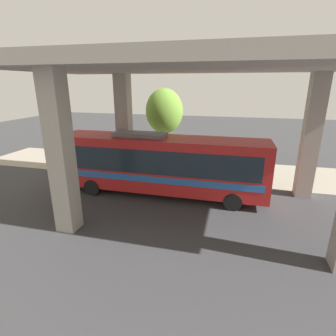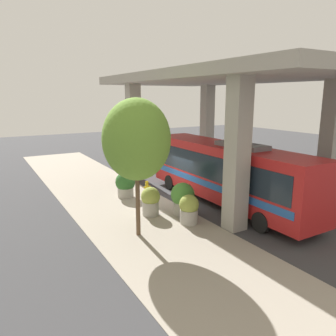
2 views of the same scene
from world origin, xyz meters
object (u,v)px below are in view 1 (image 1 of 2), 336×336
Objects in this scene: planter_back at (184,162)px; street_tree_near at (164,111)px; planter_extra at (170,166)px; planter_front at (155,165)px; planter_middle at (232,165)px; bus at (160,162)px; fire_hydrant at (232,177)px.

street_tree_near is (-1.70, -2.05, 3.67)m from planter_back.
planter_front is at bearing -109.33° from planter_extra.
planter_front is 4.66m from street_tree_near.
planter_extra is at bearing 21.40° from street_tree_near.
planter_extra is (1.49, -4.43, 0.08)m from planter_middle.
bus is at bearing 3.20° from planter_extra.
fire_hydrant is 0.50× the size of planter_extra.
planter_front is at bearing -157.51° from bus.
street_tree_near is (-3.32, -5.74, 4.03)m from fire_hydrant.
bus is 4.87m from planter_back.
planter_front is 0.86× the size of planter_extra.
planter_extra is (-3.08, -0.17, -1.15)m from bus.
bus is at bearing -54.62° from fire_hydrant.
street_tree_near is at bearing -129.69° from planter_back.
street_tree_near is at bearing -167.09° from bus.
planter_extra is 0.28× the size of street_tree_near.
fire_hydrant is at bearing 66.23° from planter_back.
planter_extra is (0.45, 1.29, 0.16)m from planter_front.
fire_hydrant is at bearing 89.44° from planter_extra.
planter_front is at bearing -0.09° from street_tree_near.
planter_middle is 1.05× the size of planter_back.
street_tree_near is (-2.83, 0.00, 3.71)m from planter_front.
fire_hydrant is at bearing 85.06° from planter_front.
street_tree_near is at bearing 179.91° from planter_front.
planter_middle is 0.26× the size of street_tree_near.
fire_hydrant is 4.48m from planter_extra.
planter_back reaches higher than fire_hydrant.
street_tree_near is at bearing -120.10° from fire_hydrant.
street_tree_near reaches higher than planter_extra.
planter_extra reaches higher than planter_back.
planter_back is (-1.13, 2.05, 0.04)m from planter_front.
planter_extra is at bearing -90.56° from fire_hydrant.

